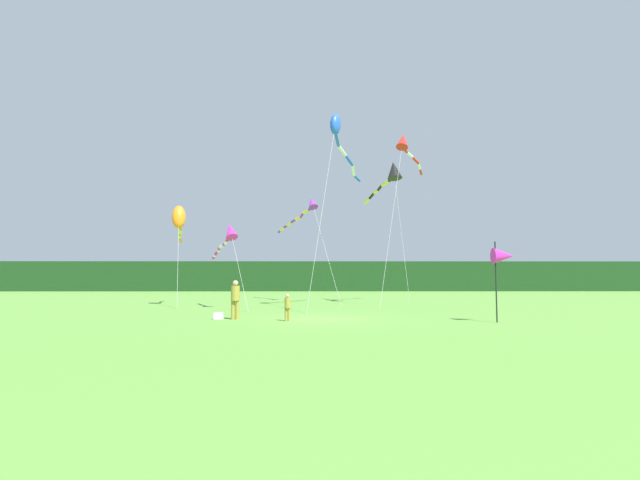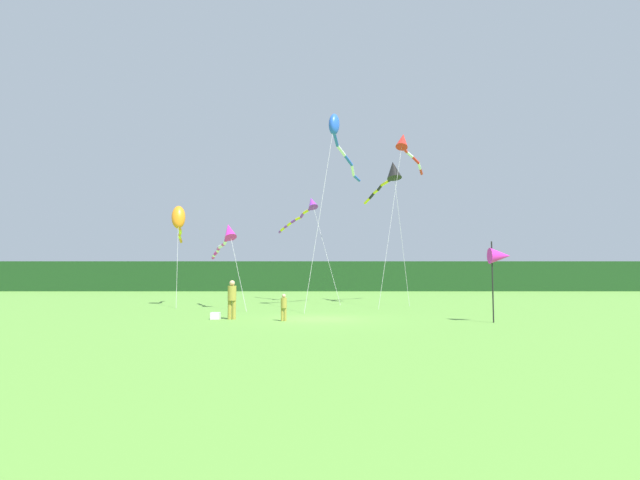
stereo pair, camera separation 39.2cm
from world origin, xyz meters
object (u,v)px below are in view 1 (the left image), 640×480
Objects in this scene: cooler_box at (219,316)px; banner_flag_pole at (503,257)px; kite_purple at (306,209)px; person_adult at (235,298)px; kite_blue at (339,134)px; kite_red at (405,145)px; kite_orange at (179,219)px; person_child at (287,306)px; kite_black at (392,173)px; kite_magenta at (228,235)px.

banner_flag_pole reaches higher than cooler_box.
person_adult is at bearing -100.06° from kite_purple.
banner_flag_pole is 0.28× the size of kite_blue.
kite_red is at bearing 51.12° from person_adult.
cooler_box is at bearing -65.40° from kite_orange.
person_child is 0.12× the size of kite_purple.
kite_black is at bearing 6.02° from kite_orange.
kite_black is at bearing -32.75° from kite_purple.
kite_purple reaches higher than person_child.
kite_blue reaches higher than banner_flag_pole.
person_adult is 14.20m from kite_blue.
kite_magenta is 0.53× the size of kite_red.
kite_red is 1.82× the size of kite_orange.
kite_blue is at bearing 54.16° from cooler_box.
cooler_box is at bearing 174.00° from person_adult.
person_adult is at bearing -128.88° from kite_red.
banner_flag_pole is (9.42, -0.75, 2.17)m from person_child.
kite_orange reaches higher than banner_flag_pole.
banner_flag_pole is 0.34× the size of kite_black.
cooler_box is at bearing -125.84° from kite_blue.
cooler_box is at bearing -131.07° from kite_red.
person_child is at bearing -91.55° from kite_purple.
kite_red is at bearing -26.52° from kite_purple.
kite_orange is (-17.61, 12.51, 3.10)m from banner_flag_pole.
kite_magenta reaches higher than cooler_box.
kite_red reaches higher than cooler_box.
person_adult is 1.50× the size of person_child.
kite_blue is (-6.66, 9.99, 8.38)m from banner_flag_pole.
person_child is at bearing -106.61° from kite_blue.
kite_blue reaches higher than cooler_box.
banner_flag_pole is 0.50× the size of kite_orange.
cooler_box is 0.12× the size of banner_flag_pole.
kite_magenta is at bearing -118.82° from kite_purple.
person_adult is 0.26× the size of kite_orange.
kite_blue reaches higher than person_child.
kite_purple is (3.71, 16.51, 7.29)m from cooler_box.
kite_red is 1.22× the size of kite_purple.
kite_red is (10.38, 12.88, 10.75)m from person_adult.
kite_red is 6.86m from kite_blue.
cooler_box is 0.03× the size of kite_red.
kite_orange is (-8.19, 11.76, 5.27)m from person_child.
person_child is 0.11× the size of kite_black.
kite_magenta is at bearing -158.06° from kite_red.
kite_black is (10.09, 12.40, 9.40)m from cooler_box.
person_child is 0.18× the size of kite_magenta.
kite_purple is at bearing 61.18° from kite_magenta.
kite_purple reaches higher than kite_orange.
cooler_box is 0.03× the size of kite_blue.
kite_black is 0.84× the size of kite_blue.
person_adult is 0.17× the size of kite_black.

